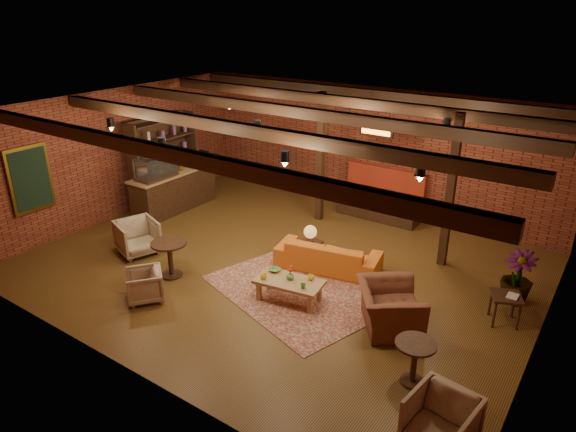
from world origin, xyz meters
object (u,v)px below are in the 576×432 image
Objects in this scene: armchair_b at (144,284)px; armchair_far at (441,419)px; sofa at (328,255)px; side_table_book at (506,297)px; round_table_left at (170,253)px; armchair_right at (390,301)px; armchair_a at (137,236)px; side_table_lamp at (310,235)px; round_table_right at (415,356)px; coffee_table at (289,282)px; plant_tall at (528,226)px.

armchair_b is 0.82× the size of armchair_far.
sofa is 3.48m from side_table_book.
round_table_left is 1.14× the size of armchair_b.
sofa is 3.21m from round_table_left.
armchair_right is (4.09, 1.74, 0.18)m from armchair_b.
armchair_a is 0.72× the size of armchair_right.
side_table_lamp is 0.75× the size of armchair_right.
round_table_left is at bearing 177.43° from round_table_right.
round_table_right is at bearing 45.86° from armchair_b.
coffee_table is 3.77m from side_table_book.
round_table_right is at bearing -2.57° from round_table_left.
coffee_table is 1.53× the size of side_table_lamp.
armchair_a reaches higher than round_table_right.
round_table_left is 1.17× the size of side_table_book.
plant_tall reaches higher than armchair_far.
round_table_right is 3.40m from plant_tall.
side_table_lamp is 1.35× the size of side_table_book.
armchair_far is at bearing -39.00° from side_table_lamp.
side_table_lamp is at bearing -167.44° from plant_tall.
plant_tall is (3.47, 0.86, 1.21)m from sofa.
side_table_lamp is 2.87m from round_table_left.
sofa is at bearing 140.33° from round_table_right.
armchair_far is (3.45, -1.70, 0.02)m from coffee_table.
side_table_book is 1.31m from plant_tall.
plant_tall is at bearing 97.71° from armchair_far.
side_table_lamp is 1.16× the size of round_table_left.
plant_tall is at bearing 34.12° from coffee_table.
armchair_b is 0.21× the size of plant_tall.
round_table_left is at bearing -134.59° from side_table_lamp.
sofa is 2.55× the size of armchair_a.
armchair_right reaches higher than armchair_b.
armchair_right reaches higher than armchair_far.
side_table_book is 3.22m from armchair_far.
coffee_table is 2.02× the size of armchair_b.
round_table_right is (5.22, -0.23, -0.04)m from round_table_left.
armchair_b is 6.93m from plant_tall.
armchair_right is 1.39m from round_table_right.
side_table_lamp reaches higher than side_table_book.
round_table_left is (-2.48, -0.58, 0.13)m from coffee_table.
armchair_b is at bearing -152.18° from side_table_book.
armchair_a is at bearing 176.54° from armchair_far.
round_table_left is at bearing 28.83° from sofa.
armchair_a reaches higher than armchair_b.
side_table_lamp is at bearing 148.70° from armchair_far.
round_table_left is 6.03m from armchair_far.
plant_tall is (0.00, 4.04, 1.13)m from armchair_far.
armchair_right is 1.46× the size of armchair_far.
round_table_left is 1.08× the size of round_table_right.
armchair_far is (3.47, -3.18, 0.08)m from sofa.
side_table_lamp is at bearing 97.39° from armchair_b.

